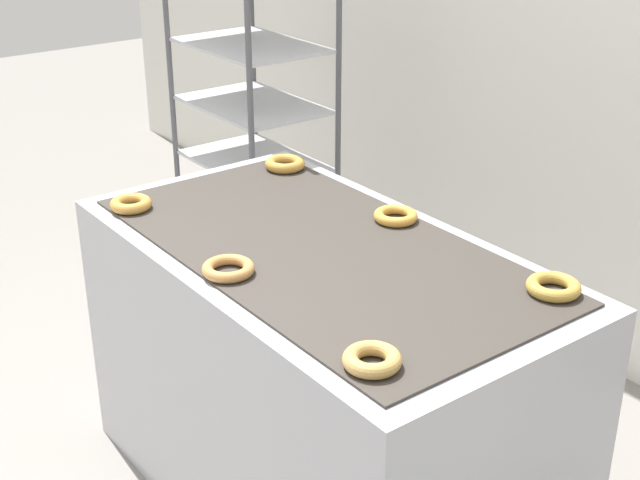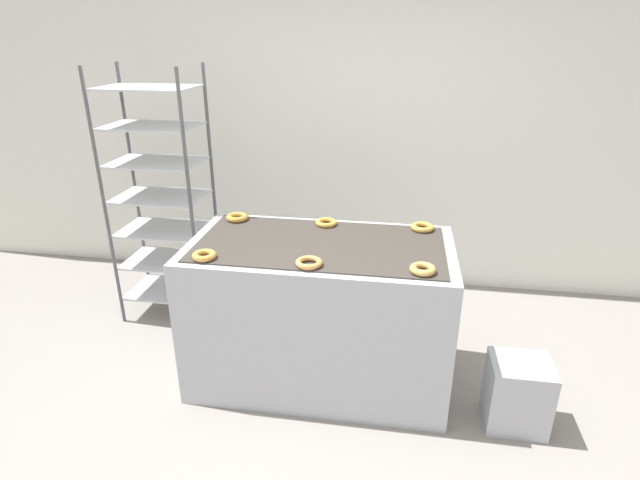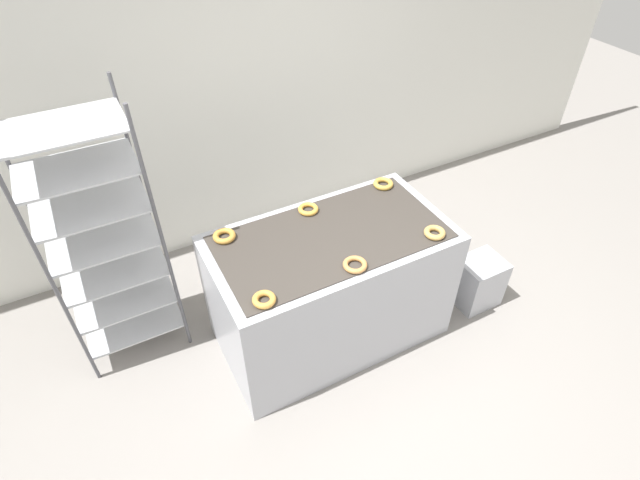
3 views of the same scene
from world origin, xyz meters
name	(u,v)px [view 2 (image 2 of 3)]	position (x,y,z in m)	size (l,w,h in m)	color
ground_plane	(300,451)	(0.00, 0.00, 0.00)	(14.00, 14.00, 0.00)	gray
wall_back	(349,121)	(0.00, 2.12, 1.40)	(8.00, 0.05, 2.80)	silver
fryer_machine	(320,312)	(0.00, 0.67, 0.46)	(1.56, 0.84, 0.93)	#A8AAB2
baking_rack_cart	(161,197)	(-1.28, 1.28, 0.95)	(0.67, 0.46, 1.88)	#4C4C51
glaze_bin	(517,394)	(1.16, 0.41, 0.20)	(0.33, 0.29, 0.41)	#A8AAB2
donut_near_left	(204,255)	(-0.59, 0.36, 0.95)	(0.13, 0.13, 0.04)	#C48B3B
donut_near_center	(309,263)	(-0.01, 0.37, 0.94)	(0.14, 0.14, 0.03)	#C08447
donut_near_right	(423,269)	(0.58, 0.38, 0.95)	(0.14, 0.14, 0.04)	tan
donut_far_left	(237,217)	(-0.60, 0.97, 0.95)	(0.14, 0.14, 0.04)	#BC8636
donut_far_center	(326,223)	(-0.01, 0.97, 0.94)	(0.14, 0.14, 0.03)	gold
donut_far_right	(422,227)	(0.60, 0.99, 0.95)	(0.14, 0.14, 0.03)	#BB923C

